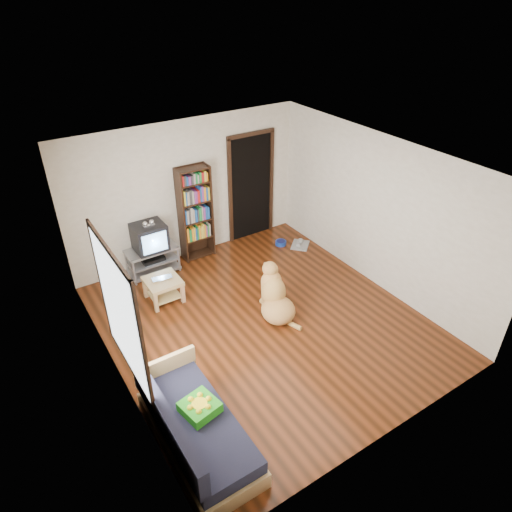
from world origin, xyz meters
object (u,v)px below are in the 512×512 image
green_cushion (200,407)px  coffee_table (163,286)px  laptop (163,280)px  tv_stand (153,260)px  grey_rag (300,245)px  dog_bowl (281,243)px  bookshelf (195,208)px  crt_tv (149,236)px  sofa (194,429)px  dog (275,297)px

green_cushion → coffee_table: (0.68, 2.70, -0.20)m
laptop → tv_stand: 0.92m
grey_rag → dog_bowl: bearing=140.2°
green_cushion → dog_bowl: (3.37, 3.12, -0.44)m
dog_bowl → bookshelf: 1.92m
bookshelf → crt_tv: bearing=-175.7°
laptop → bookshelf: size_ratio=0.18×
crt_tv → coffee_table: size_ratio=1.05×
bookshelf → sofa: bearing=-117.3°
dog_bowl → grey_rag: 0.39m
green_cushion → bookshelf: bookshelf is taller
tv_stand → crt_tv: 0.47m
crt_tv → coffee_table: 1.01m
laptop → grey_rag: 3.02m
coffee_table → dog: bearing=-44.0°
tv_stand → sofa: bearing=-105.0°
laptop → bookshelf: bookshelf is taller
dog_bowl → bookshelf: bookshelf is taller
grey_rag → sofa: bearing=-142.4°
tv_stand → dog_bowl: bearing=-10.1°
grey_rag → tv_stand: tv_stand is taller
green_cushion → coffee_table: 2.79m
sofa → dog: size_ratio=1.71×
green_cushion → laptop: green_cushion is taller
bookshelf → sofa: size_ratio=1.00×
crt_tv → bookshelf: size_ratio=0.32×
green_cushion → laptop: bearing=64.2°
laptop → dog: size_ratio=0.32×
crt_tv → laptop: bearing=-100.3°
grey_rag → sofa: size_ratio=0.22×
tv_stand → coffee_table: (-0.17, -0.87, 0.01)m
crt_tv → dog: (1.18, -2.19, -0.43)m
laptop → crt_tv: bearing=88.2°
bookshelf → grey_rag: bearing=-23.0°
tv_stand → crt_tv: bearing=90.0°
tv_stand → crt_tv: size_ratio=1.55×
bookshelf → dog: size_ratio=1.71×
green_cushion → grey_rag: size_ratio=0.95×
sofa → crt_tv: bearing=75.1°
dog_bowl → sofa: size_ratio=0.12×
dog → bookshelf: bearing=95.8°
dog_bowl → grey_rag: bearing=-39.8°
grey_rag → tv_stand: 2.92m
grey_rag → coffee_table: size_ratio=0.73×
green_cushion → dog_bowl: size_ratio=1.73×
coffee_table → dog: size_ratio=0.52×
tv_stand → grey_rag: bearing=-14.0°
grey_rag → crt_tv: crt_tv is taller
coffee_table → dog: (1.34, -1.30, 0.03)m
tv_stand → dog: (1.18, -2.16, 0.04)m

